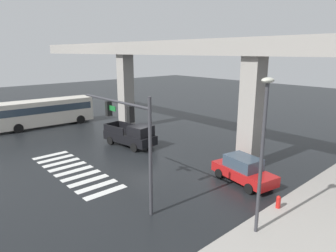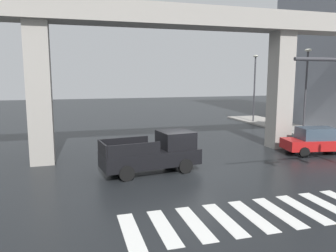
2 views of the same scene
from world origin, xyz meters
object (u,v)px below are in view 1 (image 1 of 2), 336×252
street_lamp_near_corner (263,140)px  fire_hydrant (278,203)px  pickup_truck (132,136)px  traffic_signal_mast (130,127)px  sedan_red (243,170)px  city_bus (43,111)px

street_lamp_near_corner → fire_hydrant: 4.98m
pickup_truck → traffic_signal_mast: bearing=-35.0°
traffic_signal_mast → street_lamp_near_corner: (6.29, 2.56, 0.18)m
pickup_truck → sedan_red: size_ratio=1.17×
sedan_red → city_bus: bearing=-170.0°
fire_hydrant → sedan_red: bearing=154.3°
pickup_truck → fire_hydrant: 14.35m
pickup_truck → city_bus: 13.11m
sedan_red → street_lamp_near_corner: street_lamp_near_corner is taller
sedan_red → traffic_signal_mast: size_ratio=0.70×
city_bus → street_lamp_near_corner: bearing=-0.4°
pickup_truck → city_bus: (-12.70, -3.17, 0.73)m
pickup_truck → sedan_red: bearing=5.2°
city_bus → fire_hydrant: size_ratio=12.85×
city_bus → sedan_red: city_bus is taller
traffic_signal_mast → street_lamp_near_corner: size_ratio=0.90×
sedan_red → fire_hydrant: 3.70m
traffic_signal_mast → pickup_truck: bearing=145.0°
traffic_signal_mast → fire_hydrant: traffic_signal_mast is taller
city_bus → traffic_signal_mast: (21.13, -2.74, 2.66)m
pickup_truck → sedan_red: (11.02, 1.01, -0.14)m
city_bus → fire_hydrant: bearing=5.5°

